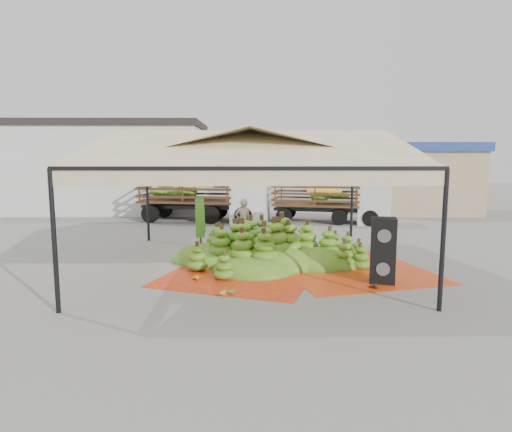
{
  "coord_description": "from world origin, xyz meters",
  "views": [
    {
      "loc": [
        0.01,
        -12.64,
        3.18
      ],
      "look_at": [
        0.2,
        1.5,
        1.3
      ],
      "focal_mm": 30.0,
      "sensor_mm": 36.0,
      "label": 1
    }
  ],
  "objects_px": {
    "vendor": "(243,221)",
    "banana_heap": "(268,241)",
    "truck_right": "(336,199)",
    "speaker_stack": "(383,250)",
    "truck_left": "(210,194)"
  },
  "relations": [
    {
      "from": "speaker_stack",
      "to": "vendor",
      "type": "height_order",
      "value": "vendor"
    },
    {
      "from": "speaker_stack",
      "to": "banana_heap",
      "type": "bearing_deg",
      "value": 154.83
    },
    {
      "from": "speaker_stack",
      "to": "truck_left",
      "type": "distance_m",
      "value": 12.6
    },
    {
      "from": "vendor",
      "to": "truck_right",
      "type": "relative_size",
      "value": 0.28
    },
    {
      "from": "speaker_stack",
      "to": "vendor",
      "type": "distance_m",
      "value": 6.36
    },
    {
      "from": "vendor",
      "to": "banana_heap",
      "type": "bearing_deg",
      "value": 87.62
    },
    {
      "from": "vendor",
      "to": "truck_left",
      "type": "relative_size",
      "value": 0.25
    },
    {
      "from": "vendor",
      "to": "truck_right",
      "type": "xyz_separation_m",
      "value": [
        4.58,
        5.51,
        0.36
      ]
    },
    {
      "from": "truck_right",
      "to": "speaker_stack",
      "type": "bearing_deg",
      "value": -81.11
    },
    {
      "from": "banana_heap",
      "to": "vendor",
      "type": "bearing_deg",
      "value": 106.46
    },
    {
      "from": "vendor",
      "to": "speaker_stack",
      "type": "bearing_deg",
      "value": 106.67
    },
    {
      "from": "truck_left",
      "to": "banana_heap",
      "type": "bearing_deg",
      "value": -64.63
    },
    {
      "from": "vendor",
      "to": "truck_left",
      "type": "distance_m",
      "value": 6.43
    },
    {
      "from": "speaker_stack",
      "to": "vendor",
      "type": "relative_size",
      "value": 0.99
    },
    {
      "from": "vendor",
      "to": "truck_right",
      "type": "distance_m",
      "value": 7.17
    }
  ]
}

